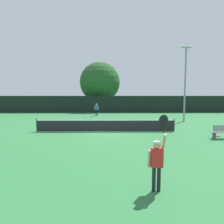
# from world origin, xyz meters

# --- Properties ---
(ground_plane) EXTENTS (120.00, 120.00, 0.00)m
(ground_plane) POSITION_xyz_m (0.00, 0.00, 0.00)
(ground_plane) COLOR #2D723D
(tennis_net) EXTENTS (11.34, 0.08, 1.07)m
(tennis_net) POSITION_xyz_m (0.00, 0.00, 0.51)
(tennis_net) COLOR #232328
(tennis_net) RESTS_ON ground
(perimeter_fence) EXTENTS (39.11, 0.12, 2.68)m
(perimeter_fence) POSITION_xyz_m (0.00, 16.03, 1.34)
(perimeter_fence) COLOR black
(perimeter_fence) RESTS_ON ground
(player_serving) EXTENTS (0.68, 0.39, 2.47)m
(player_serving) POSITION_xyz_m (1.84, -10.09, 1.08)
(player_serving) COLOR red
(player_serving) RESTS_ON ground
(player_receiving) EXTENTS (0.57, 0.24, 1.66)m
(player_receiving) POSITION_xyz_m (-1.51, 11.67, 1.01)
(player_receiving) COLOR blue
(player_receiving) RESTS_ON ground
(tennis_ball) EXTENTS (0.07, 0.07, 0.07)m
(tennis_ball) POSITION_xyz_m (-0.29, -1.03, 0.03)
(tennis_ball) COLOR #CCE033
(tennis_ball) RESTS_ON ground
(spare_racket) EXTENTS (0.28, 0.52, 0.04)m
(spare_racket) POSITION_xyz_m (8.16, -1.84, 0.02)
(spare_racket) COLOR black
(spare_racket) RESTS_ON ground
(light_pole) EXTENTS (1.18, 0.28, 8.31)m
(light_pole) POSITION_xyz_m (8.59, 5.85, 4.72)
(light_pole) COLOR gray
(light_pole) RESTS_ON ground
(large_tree) EXTENTS (7.14, 7.14, 8.62)m
(large_tree) POSITION_xyz_m (-1.44, 20.11, 5.04)
(large_tree) COLOR brown
(large_tree) RESTS_ON ground
(parked_car_near) EXTENTS (2.16, 4.31, 1.69)m
(parked_car_near) POSITION_xyz_m (7.05, 23.39, 0.78)
(parked_car_near) COLOR white
(parked_car_near) RESTS_ON ground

